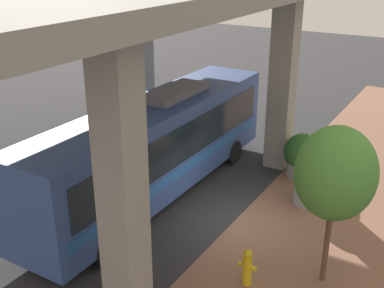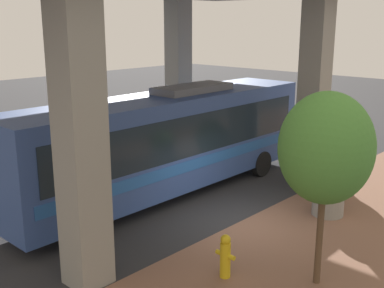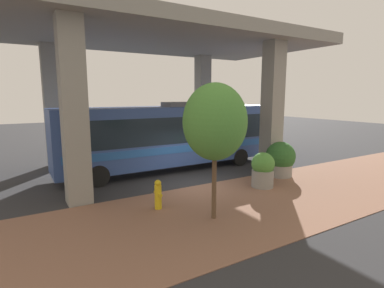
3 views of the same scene
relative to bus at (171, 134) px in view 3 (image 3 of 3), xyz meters
The scene contains 8 objects.
ground_plane 3.92m from the bus, behind, with size 80.00×80.00×0.00m, color #2D2D30.
sidewalk_strip 6.66m from the bus, behind, with size 6.00×40.00×0.02m.
overpass 4.61m from the bus, 27.46° to the left, with size 9.40×18.18×7.56m.
bus is the anchor object (origin of this frame).
fire_hydrant 6.10m from the bus, 148.56° to the left, with size 0.53×0.26×1.11m.
planter_front 5.96m from the bus, 134.21° to the right, with size 1.50×1.50×1.80m.
planter_middle 5.57m from the bus, 157.33° to the right, with size 1.04×1.04×1.60m.
street_tree_near 7.13m from the bus, 164.96° to the left, with size 2.09×2.09×4.53m.
Camera 3 is at (-11.33, 7.01, 4.11)m, focal length 28.00 mm.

